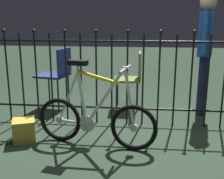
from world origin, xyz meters
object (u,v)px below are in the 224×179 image
chair_olive (133,75)px  chair_navy (57,71)px  person_visitor (205,44)px  display_crate (24,130)px  bicycle (95,118)px

chair_olive → chair_navy: (-1.10, -0.08, 0.04)m
chair_olive → person_visitor: bearing=-8.3°
display_crate → bicycle: bearing=-2.2°
bicycle → chair_navy: size_ratio=1.45×
chair_olive → display_crate: 1.77m
display_crate → chair_navy: bearing=88.4°
person_visitor → chair_navy: bearing=178.2°
chair_navy → bicycle: bearing=-58.5°
bicycle → person_visitor: person_visitor is taller
chair_navy → person_visitor: size_ratio=0.55×
bicycle → chair_navy: bearing=121.5°
chair_olive → bicycle: bearing=-104.2°
chair_olive → chair_navy: bearing=-176.0°
person_visitor → display_crate: person_visitor is taller
person_visitor → display_crate: bearing=-151.2°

